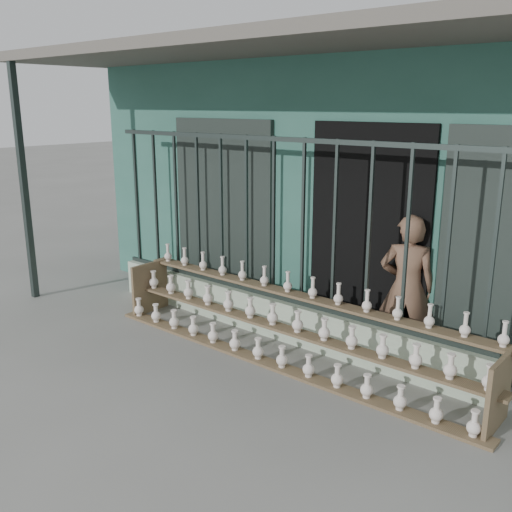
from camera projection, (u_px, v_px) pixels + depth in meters
The scene contains 6 objects.
ground at pixel (191, 374), 5.62m from camera, with size 60.00×60.00×0.00m, color slate.
workshop_building at pixel (398, 171), 8.33m from camera, with size 7.40×6.60×3.21m.
parapet_wall at pixel (273, 316), 6.53m from camera, with size 5.00×0.20×0.45m, color #B6CBAE.
security_fence at pixel (274, 220), 6.23m from camera, with size 5.00×0.04×1.80m.
shelf_rack at pixel (284, 325), 5.89m from camera, with size 4.50×0.68×0.85m.
elderly_woman at pixel (407, 288), 5.80m from camera, with size 0.56×0.37×1.53m, color brown.
Camera 1 is at (3.78, -3.52, 2.58)m, focal length 40.00 mm.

